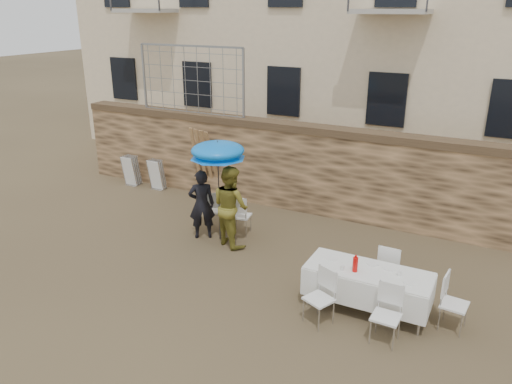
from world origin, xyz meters
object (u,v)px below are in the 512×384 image
at_px(couple_chair_left, 215,209).
at_px(chair_stack_right, 159,173).
at_px(soda_bottle, 355,264).
at_px(table_chair_front_right, 386,316).
at_px(table_chair_side, 455,303).
at_px(umbrella, 218,153).
at_px(man_suit, 202,204).
at_px(couple_chair_right, 241,215).
at_px(chair_stack_left, 134,169).
at_px(banquet_table, 369,272).
at_px(table_chair_back, 390,268).
at_px(woman_dress, 231,206).
at_px(table_chair_front_left, 319,298).

height_order(couple_chair_left, chair_stack_right, couple_chair_left).
bearing_deg(soda_bottle, table_chair_front_right, -40.60).
height_order(couple_chair_left, table_chair_side, same).
xyz_separation_m(umbrella, chair_stack_right, (-3.30, 2.07, -1.56)).
height_order(man_suit, table_chair_side, man_suit).
relative_size(couple_chair_right, table_chair_front_right, 1.00).
distance_m(man_suit, chair_stack_left, 4.39).
height_order(banquet_table, table_chair_side, table_chair_side).
bearing_deg(couple_chair_right, soda_bottle, 140.33).
height_order(umbrella, table_chair_back, umbrella).
bearing_deg(table_chair_front_right, banquet_table, 125.67).
height_order(woman_dress, chair_stack_right, woman_dress).
xyz_separation_m(couple_chair_right, chair_stack_right, (-3.60, 1.62, -0.02)).
height_order(woman_dress, umbrella, umbrella).
xyz_separation_m(man_suit, table_chair_back, (4.33, -0.37, -0.32)).
bearing_deg(soda_bottle, couple_chair_right, 149.85).
bearing_deg(couple_chair_right, couple_chair_left, -9.52).
height_order(woman_dress, chair_stack_left, woman_dress).
relative_size(woman_dress, table_chair_front_right, 1.88).
xyz_separation_m(man_suit, woman_dress, (0.75, 0.00, 0.10)).
relative_size(table_chair_front_right, table_chair_side, 1.00).
relative_size(table_chair_front_left, table_chair_side, 1.00).
xyz_separation_m(woman_dress, couple_chair_left, (-0.75, 0.55, -0.42)).
bearing_deg(chair_stack_right, soda_bottle, -27.08).
bearing_deg(man_suit, chair_stack_right, -72.35).
bearing_deg(table_chair_front_right, man_suit, 159.40).
bearing_deg(banquet_table, woman_dress, 160.82).
height_order(umbrella, banquet_table, umbrella).
xyz_separation_m(man_suit, table_chair_front_left, (3.53, -1.92, -0.32)).
distance_m(couple_chair_right, table_chair_front_right, 4.64).
bearing_deg(soda_bottle, banquet_table, 36.87).
distance_m(umbrella, banquet_table, 4.14).
distance_m(banquet_table, table_chair_front_right, 0.94).
bearing_deg(table_chair_side, couple_chair_right, 77.35).
bearing_deg(table_chair_side, couple_chair_left, 79.58).
relative_size(man_suit, woman_dress, 0.89).
bearing_deg(couple_chair_right, table_chair_side, 151.88).
bearing_deg(banquet_table, table_chair_front_right, -56.31).
distance_m(soda_bottle, table_chair_front_right, 1.02).
relative_size(table_chair_back, chair_stack_right, 1.04).
xyz_separation_m(umbrella, table_chair_front_left, (3.13, -2.02, -1.54)).
relative_size(couple_chair_right, table_chair_front_left, 1.00).
bearing_deg(table_chair_back, soda_bottle, 69.00).
height_order(chair_stack_left, chair_stack_right, same).
bearing_deg(table_chair_front_left, soda_bottle, 80.17).
bearing_deg(table_chair_front_right, woman_dress, 155.58).
relative_size(soda_bottle, table_chair_front_right, 0.27).
bearing_deg(umbrella, table_chair_front_right, -25.59).
relative_size(table_chair_front_left, table_chair_front_right, 1.00).
relative_size(couple_chair_left, table_chair_front_right, 1.00).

